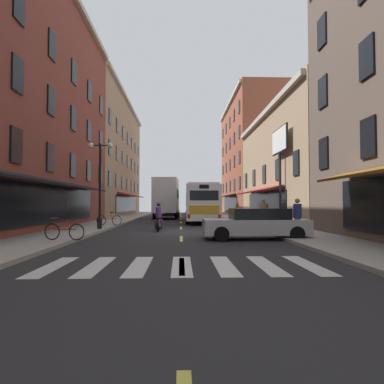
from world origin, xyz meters
The scene contains 19 objects.
ground_plane centered at (0.00, 0.00, -0.05)m, with size 34.80×80.00×0.10m, color #28282B.
lane_centre_dashes centered at (0.00, -0.25, 0.00)m, with size 0.14×73.90×0.01m.
crosswalk_near centered at (0.00, -10.00, 0.00)m, with size 7.10×2.80×0.01m.
sidewalk_left centered at (-5.90, 0.00, 0.07)m, with size 3.00×80.00×0.14m, color #A39E93.
sidewalk_right centered at (5.90, 0.00, 0.07)m, with size 3.00×80.00×0.14m, color #A39E93.
storefront_row_left centered at (-11.38, 3.08, 7.37)m, with size 9.44×79.90×16.10m.
storefront_row_right centered at (11.38, 0.83, 7.07)m, with size 9.44×79.90×16.91m.
billboard_sign centered at (7.05, 4.39, 5.46)m, with size 0.40×3.32×6.87m.
transit_bus centered at (1.75, 10.37, 1.67)m, with size 2.80×11.44×3.17m.
box_truck centered at (-1.50, 15.79, 2.11)m, with size 2.68×6.71×4.16m.
sedan_near centered at (3.35, -3.90, 0.71)m, with size 4.63×2.00×1.39m.
sedan_mid centered at (-1.54, 24.23, 0.65)m, with size 2.01×4.27×1.26m.
motorcycle_rider centered at (-1.31, 0.70, 0.71)m, with size 0.62×2.07×1.66m.
bicycle_near centered at (-4.85, 3.69, 0.50)m, with size 1.71×0.48×0.91m.
bicycle_mid centered at (-4.70, -5.21, 0.50)m, with size 1.70×0.48×0.91m.
pedestrian_near centered at (6.50, 6.83, 1.10)m, with size 0.50×0.49×1.80m.
pedestrian_mid centered at (5.17, -4.15, 1.01)m, with size 0.36×0.36×1.70m.
pedestrian_far centered at (5.99, 15.99, 1.03)m, with size 0.36×0.36×1.73m.
street_lamp_twin centered at (-4.73, 0.61, 2.93)m, with size 1.42×0.32×5.03m.
Camera 1 is at (-0.03, -18.49, 1.61)m, focal length 30.49 mm.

